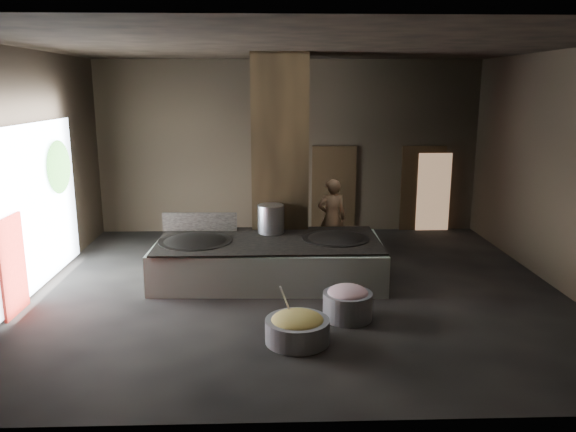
{
  "coord_description": "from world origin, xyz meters",
  "views": [
    {
      "loc": [
        -0.54,
        -10.3,
        3.79
      ],
      "look_at": [
        -0.15,
        0.77,
        1.25
      ],
      "focal_mm": 35.0,
      "sensor_mm": 36.0,
      "label": 1
    }
  ],
  "objects_px": {
    "veg_basin": "(297,331)",
    "meat_basin": "(347,306)",
    "wok_left": "(195,245)",
    "wok_right": "(336,242)",
    "stock_pot": "(271,219)",
    "hearth_platform": "(269,261)",
    "cook": "(332,218)"
  },
  "relations": [
    {
      "from": "hearth_platform",
      "to": "cook",
      "type": "distance_m",
      "value": 2.21
    },
    {
      "from": "wok_left",
      "to": "stock_pot",
      "type": "xyz_separation_m",
      "value": [
        1.5,
        0.6,
        0.38
      ]
    },
    {
      "from": "veg_basin",
      "to": "meat_basin",
      "type": "relative_size",
      "value": 1.19
    },
    {
      "from": "hearth_platform",
      "to": "stock_pot",
      "type": "xyz_separation_m",
      "value": [
        0.05,
        0.55,
        0.74
      ]
    },
    {
      "from": "wok_left",
      "to": "stock_pot",
      "type": "height_order",
      "value": "stock_pot"
    },
    {
      "from": "wok_left",
      "to": "meat_basin",
      "type": "relative_size",
      "value": 1.71
    },
    {
      "from": "hearth_platform",
      "to": "meat_basin",
      "type": "height_order",
      "value": "hearth_platform"
    },
    {
      "from": "wok_left",
      "to": "stock_pot",
      "type": "distance_m",
      "value": 1.66
    },
    {
      "from": "cook",
      "to": "veg_basin",
      "type": "bearing_deg",
      "value": 72.7
    },
    {
      "from": "stock_pot",
      "to": "wok_right",
      "type": "bearing_deg",
      "value": -21.04
    },
    {
      "from": "veg_basin",
      "to": "wok_left",
      "type": "bearing_deg",
      "value": 123.6
    },
    {
      "from": "wok_right",
      "to": "stock_pot",
      "type": "relative_size",
      "value": 2.25
    },
    {
      "from": "wok_left",
      "to": "cook",
      "type": "distance_m",
      "value": 3.33
    },
    {
      "from": "meat_basin",
      "to": "cook",
      "type": "bearing_deg",
      "value": 88.01
    },
    {
      "from": "hearth_platform",
      "to": "wok_left",
      "type": "xyz_separation_m",
      "value": [
        -1.45,
        -0.05,
        0.36
      ]
    },
    {
      "from": "hearth_platform",
      "to": "wok_left",
      "type": "height_order",
      "value": "wok_left"
    },
    {
      "from": "wok_right",
      "to": "wok_left",
      "type": "bearing_deg",
      "value": -177.95
    },
    {
      "from": "veg_basin",
      "to": "cook",
      "type": "bearing_deg",
      "value": 77.26
    },
    {
      "from": "wok_right",
      "to": "cook",
      "type": "relative_size",
      "value": 0.74
    },
    {
      "from": "wok_right",
      "to": "veg_basin",
      "type": "xyz_separation_m",
      "value": [
        -0.92,
        -2.93,
        -0.57
      ]
    },
    {
      "from": "veg_basin",
      "to": "hearth_platform",
      "type": "bearing_deg",
      "value": 98.5
    },
    {
      "from": "hearth_platform",
      "to": "cook",
      "type": "xyz_separation_m",
      "value": [
        1.44,
        1.6,
        0.51
      ]
    },
    {
      "from": "cook",
      "to": "meat_basin",
      "type": "height_order",
      "value": "cook"
    },
    {
      "from": "wok_right",
      "to": "meat_basin",
      "type": "distance_m",
      "value": 2.13
    },
    {
      "from": "wok_left",
      "to": "wok_right",
      "type": "distance_m",
      "value": 2.8
    },
    {
      "from": "hearth_platform",
      "to": "wok_right",
      "type": "xyz_separation_m",
      "value": [
        1.35,
        0.05,
        0.36
      ]
    },
    {
      "from": "hearth_platform",
      "to": "wok_left",
      "type": "bearing_deg",
      "value": -175.84
    },
    {
      "from": "hearth_platform",
      "to": "stock_pot",
      "type": "bearing_deg",
      "value": 86.99
    },
    {
      "from": "hearth_platform",
      "to": "cook",
      "type": "relative_size",
      "value": 2.51
    },
    {
      "from": "wok_left",
      "to": "veg_basin",
      "type": "distance_m",
      "value": 3.44
    },
    {
      "from": "cook",
      "to": "veg_basin",
      "type": "relative_size",
      "value": 1.83
    },
    {
      "from": "veg_basin",
      "to": "meat_basin",
      "type": "distance_m",
      "value": 1.24
    }
  ]
}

